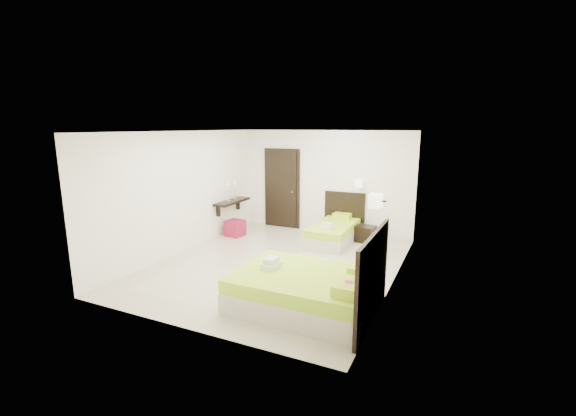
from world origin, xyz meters
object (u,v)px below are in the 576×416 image
at_px(bed_single, 335,231).
at_px(ottoman, 235,228).
at_px(bed_double, 310,289).
at_px(nightstand, 365,234).

relative_size(bed_single, ottoman, 4.34).
bearing_deg(bed_double, bed_single, 102.25).
distance_m(bed_single, bed_double, 3.52).
bearing_deg(nightstand, bed_single, -144.24).
xyz_separation_m(bed_double, nightstand, (-0.08, 3.74, -0.11)).
distance_m(bed_double, ottoman, 4.27).
height_order(bed_double, nightstand, bed_double).
bearing_deg(bed_single, bed_double, -77.75).
distance_m(nightstand, ottoman, 3.20).
height_order(nightstand, ottoman, ottoman).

